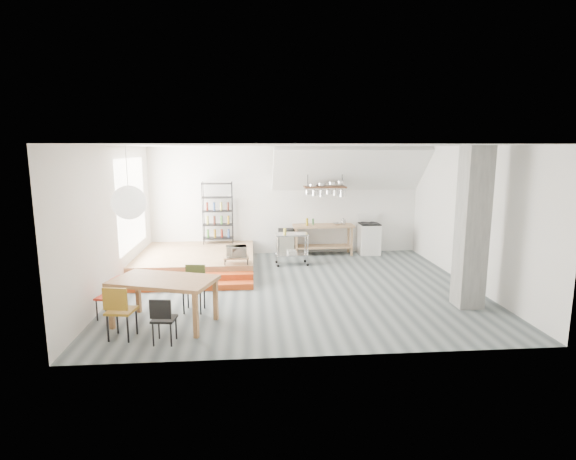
{
  "coord_description": "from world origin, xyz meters",
  "views": [
    {
      "loc": [
        -1.02,
        -9.86,
        3.13
      ],
      "look_at": [
        -0.14,
        0.8,
        1.19
      ],
      "focal_mm": 28.0,
      "sensor_mm": 36.0,
      "label": 1
    }
  ],
  "objects": [
    {
      "name": "microwave_shelf",
      "position": [
        -1.4,
        0.75,
        0.55
      ],
      "size": [
        0.6,
        0.4,
        0.16
      ],
      "color": "olive",
      "rests_on": "platform"
    },
    {
      "name": "concrete_column",
      "position": [
        3.3,
        -1.5,
        1.6
      ],
      "size": [
        0.5,
        0.5,
        3.2
      ],
      "primitive_type": "cube",
      "color": "slate",
      "rests_on": "ground"
    },
    {
      "name": "bowl",
      "position": [
        1.5,
        3.1,
        0.94
      ],
      "size": [
        0.29,
        0.29,
        0.06
      ],
      "primitive_type": "imported",
      "rotation": [
        0.0,
        0.0,
        0.26
      ],
      "color": "silver",
      "rests_on": "kitchen_counter"
    },
    {
      "name": "chair_black",
      "position": [
        -2.47,
        -2.87,
        0.47
      ],
      "size": [
        0.4,
        0.4,
        0.79
      ],
      "rotation": [
        0.0,
        0.0,
        3.02
      ],
      "color": "black",
      "rests_on": "ground"
    },
    {
      "name": "wire_shelving",
      "position": [
        -2.0,
        3.2,
        1.33
      ],
      "size": [
        0.88,
        0.38,
        1.8
      ],
      "color": "black",
      "rests_on": "platform"
    },
    {
      "name": "mini_fridge",
      "position": [
        0.0,
        3.2,
        0.39
      ],
      "size": [
        0.46,
        0.46,
        0.78
      ],
      "primitive_type": "cube",
      "color": "black",
      "rests_on": "ground"
    },
    {
      "name": "wall_back",
      "position": [
        0.0,
        3.5,
        1.6
      ],
      "size": [
        8.0,
        0.04,
        3.2
      ],
      "primitive_type": "cube",
      "color": "silver",
      "rests_on": "ground"
    },
    {
      "name": "microwave",
      "position": [
        -1.4,
        0.75,
        0.7
      ],
      "size": [
        0.5,
        0.36,
        0.27
      ],
      "primitive_type": "imported",
      "rotation": [
        0.0,
        0.0,
        0.06
      ],
      "color": "beige",
      "rests_on": "microwave_shelf"
    },
    {
      "name": "paper_lantern",
      "position": [
        -3.17,
        -1.8,
        2.2
      ],
      "size": [
        0.6,
        0.6,
        0.6
      ],
      "primitive_type": "sphere",
      "color": "white",
      "rests_on": "ceiling"
    },
    {
      "name": "wall_right",
      "position": [
        4.0,
        0.0,
        1.6
      ],
      "size": [
        0.04,
        7.0,
        3.2
      ],
      "primitive_type": "cube",
      "color": "silver",
      "rests_on": "ground"
    },
    {
      "name": "chair_mustard",
      "position": [
        -3.21,
        -2.63,
        0.56
      ],
      "size": [
        0.49,
        0.49,
        0.93
      ],
      "rotation": [
        0.0,
        0.0,
        2.97
      ],
      "color": "#9E701B",
      "rests_on": "ground"
    },
    {
      "name": "kitchen_counter",
      "position": [
        1.1,
        3.15,
        0.63
      ],
      "size": [
        1.8,
        0.6,
        0.91
      ],
      "color": "olive",
      "rests_on": "ground"
    },
    {
      "name": "chair_olive",
      "position": [
        -2.15,
        -1.3,
        0.53
      ],
      "size": [
        0.45,
        0.45,
        0.89
      ],
      "rotation": [
        0.0,
        0.0,
        -0.12
      ],
      "color": "#4E5B2B",
      "rests_on": "ground"
    },
    {
      "name": "wall_left",
      "position": [
        -4.0,
        0.0,
        1.6
      ],
      "size": [
        0.04,
        7.0,
        3.2
      ],
      "primitive_type": "cube",
      "color": "silver",
      "rests_on": "ground"
    },
    {
      "name": "slope_ceiling",
      "position": [
        1.8,
        2.9,
        2.55
      ],
      "size": [
        4.4,
        1.44,
        1.32
      ],
      "primitive_type": "cube",
      "rotation": [
        -0.73,
        0.0,
        0.0
      ],
      "color": "white",
      "rests_on": "wall_back"
    },
    {
      "name": "step_upper",
      "position": [
        -2.5,
        0.4,
        0.13
      ],
      "size": [
        3.0,
        0.35,
        0.27
      ],
      "primitive_type": "cube",
      "color": "#C54617",
      "rests_on": "ground"
    },
    {
      "name": "chair_red",
      "position": [
        -3.65,
        -1.64,
        0.48
      ],
      "size": [
        0.44,
        0.44,
        0.8
      ],
      "rotation": [
        0.0,
        0.0,
        -1.81
      ],
      "color": "red",
      "rests_on": "ground"
    },
    {
      "name": "floor",
      "position": [
        0.0,
        0.0,
        0.0
      ],
      "size": [
        8.0,
        8.0,
        0.0
      ],
      "primitive_type": "plane",
      "color": "#4B5457",
      "rests_on": "ground"
    },
    {
      "name": "platform",
      "position": [
        -2.5,
        2.0,
        0.2
      ],
      "size": [
        3.0,
        3.0,
        0.4
      ],
      "primitive_type": "cube",
      "color": "olive",
      "rests_on": "ground"
    },
    {
      "name": "step_lower",
      "position": [
        -2.5,
        0.05,
        0.07
      ],
      "size": [
        3.0,
        0.35,
        0.13
      ],
      "primitive_type": "cube",
      "color": "#C54617",
      "rests_on": "ground"
    },
    {
      "name": "ceiling",
      "position": [
        0.0,
        0.0,
        3.2
      ],
      "size": [
        8.0,
        7.0,
        0.02
      ],
      "primitive_type": "cube",
      "color": "white",
      "rests_on": "wall_back"
    },
    {
      "name": "stove",
      "position": [
        2.5,
        3.16,
        0.48
      ],
      "size": [
        0.6,
        0.6,
        1.18
      ],
      "color": "white",
      "rests_on": "ground"
    },
    {
      "name": "pot_rack",
      "position": [
        1.13,
        2.92,
        1.98
      ],
      "size": [
        1.2,
        0.5,
        1.43
      ],
      "color": "#3D2318",
      "rests_on": "ceiling"
    },
    {
      "name": "rolling_cart",
      "position": [
        0.06,
        2.05,
        0.56
      ],
      "size": [
        0.9,
        0.53,
        0.86
      ],
      "rotation": [
        0.0,
        0.0,
        0.04
      ],
      "color": "silver",
      "rests_on": "ground"
    },
    {
      "name": "window_pane",
      "position": [
        -3.98,
        1.5,
        1.8
      ],
      "size": [
        0.02,
        2.5,
        2.2
      ],
      "primitive_type": "cube",
      "color": "white",
      "rests_on": "wall_left"
    },
    {
      "name": "dining_table",
      "position": [
        -2.6,
        -1.99,
        0.76
      ],
      "size": [
        2.01,
        1.52,
        0.85
      ],
      "rotation": [
        0.0,
        0.0,
        -0.32
      ],
      "color": "#8E5E33",
      "rests_on": "ground"
    }
  ]
}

